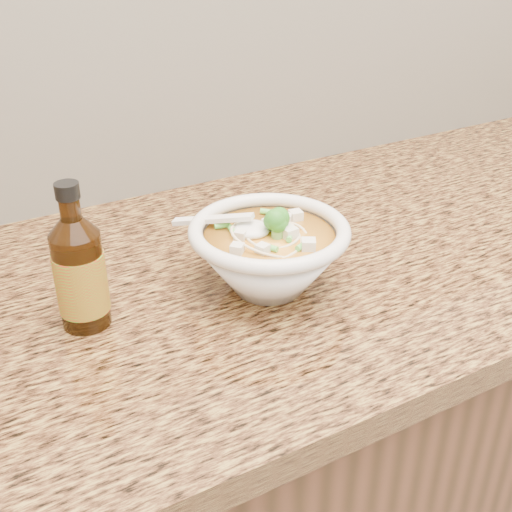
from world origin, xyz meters
TOP-DOWN VIEW (x-y plane):
  - cabinet at (0.00, 1.68)m, footprint 4.00×0.65m
  - counter_slab at (0.00, 1.68)m, footprint 4.00×0.68m
  - soup_bowl at (-0.14, 1.60)m, footprint 0.21×0.21m
  - hot_sauce_bottle at (-0.38, 1.64)m, footprint 0.06×0.06m

SIDE VIEW (x-z plane):
  - cabinet at x=0.00m, z-range 0.00..0.86m
  - counter_slab at x=0.00m, z-range 0.86..0.90m
  - soup_bowl at x=-0.14m, z-range 0.89..1.01m
  - hot_sauce_bottle at x=-0.38m, z-range 0.88..1.07m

